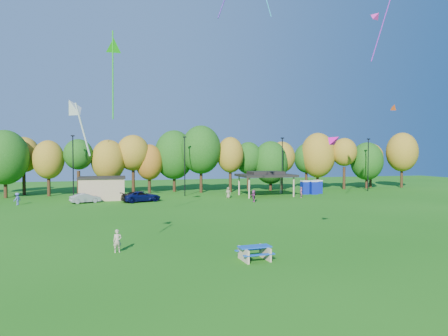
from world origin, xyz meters
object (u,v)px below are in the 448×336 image
object	(u,v)px
kite_flyer	(117,241)
car_d	(139,197)
porta_potties	(312,187)
picnic_table	(255,252)
car_c	(142,196)
car_b	(85,198)

from	to	relation	value
kite_flyer	car_d	xyz separation A→B (m)	(2.73, 27.80, -0.07)
porta_potties	picnic_table	bearing A→B (deg)	-122.01
car_d	car_c	bearing A→B (deg)	-104.47
car_c	car_b	bearing A→B (deg)	67.16
kite_flyer	car_b	distance (m)	28.59
porta_potties	car_b	xyz separation A→B (m)	(-34.30, -3.14, -0.47)
car_b	picnic_table	bearing A→B (deg)	-179.29
car_c	car_d	size ratio (longest dim) A/B	1.09
porta_potties	car_c	world-z (taller)	porta_potties
car_c	picnic_table	bearing A→B (deg)	169.73
kite_flyer	car_d	bearing A→B (deg)	74.79
car_b	car_c	xyz separation A→B (m)	(7.21, -0.48, 0.08)
kite_flyer	porta_potties	bearing A→B (deg)	36.55
picnic_table	car_d	world-z (taller)	car_d
car_b	car_d	world-z (taller)	car_d
picnic_table	car_d	xyz separation A→B (m)	(-5.27, 31.86, 0.19)
car_c	car_d	xyz separation A→B (m)	(-0.38, -0.02, -0.03)
picnic_table	car_c	world-z (taller)	car_c
car_c	kite_flyer	bearing A→B (deg)	154.62
kite_flyer	car_d	distance (m)	27.93
kite_flyer	car_b	bearing A→B (deg)	88.66
porta_potties	car_b	bearing A→B (deg)	-174.77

